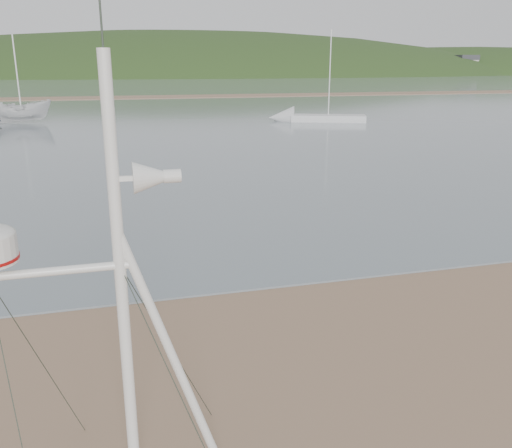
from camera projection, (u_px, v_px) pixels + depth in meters
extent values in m
cube|color=slate|center=(99.00, 83.00, 128.10)|extent=(560.00, 256.00, 0.04)
cube|color=#7E5F48|center=(97.00, 98.00, 70.75)|extent=(560.00, 7.00, 0.07)
ellipsoid|color=#203716|center=(197.00, 126.00, 239.76)|extent=(400.00, 180.00, 80.00)
ellipsoid|color=#203716|center=(471.00, 105.00, 273.49)|extent=(300.00, 135.00, 56.00)
cube|color=silver|center=(68.00, 65.00, 183.61)|extent=(8.40, 6.30, 8.00)
cube|color=silver|center=(146.00, 65.00, 190.23)|extent=(8.40, 6.30, 8.00)
cube|color=silver|center=(218.00, 65.00, 196.84)|extent=(8.40, 6.30, 8.00)
cube|color=silver|center=(286.00, 65.00, 203.45)|extent=(8.40, 6.30, 8.00)
cube|color=silver|center=(350.00, 65.00, 210.06)|extent=(8.40, 6.30, 8.00)
cube|color=silver|center=(409.00, 65.00, 216.67)|extent=(8.40, 6.30, 8.00)
cube|color=silver|center=(466.00, 65.00, 223.28)|extent=(8.40, 6.30, 8.00)
cylinder|color=white|center=(122.00, 299.00, 4.96)|extent=(0.11, 0.11, 4.38)
cylinder|color=white|center=(177.00, 366.00, 5.30)|extent=(1.01, 0.09, 2.88)
cylinder|color=white|center=(49.00, 272.00, 4.71)|extent=(1.42, 0.08, 0.08)
cone|color=silver|center=(149.00, 177.00, 4.72)|extent=(0.28, 0.28, 0.28)
cylinder|color=silver|center=(172.00, 176.00, 4.77)|extent=(0.15, 0.12, 0.12)
cube|color=white|center=(126.00, 178.00, 4.67)|extent=(0.22, 0.04, 0.04)
imported|color=silver|center=(19.00, 93.00, 40.16)|extent=(1.80, 1.76, 4.36)
cube|color=silver|center=(328.00, 118.00, 41.53)|extent=(5.90, 3.75, 0.50)
cone|color=silver|center=(281.00, 118.00, 41.91)|extent=(2.50, 2.40, 1.80)
cylinder|color=white|center=(330.00, 73.00, 40.58)|extent=(0.08, 0.08, 6.19)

